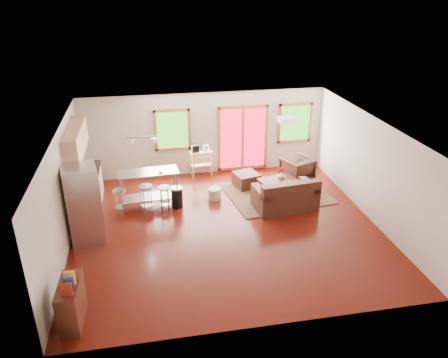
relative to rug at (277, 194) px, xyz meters
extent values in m
cube|color=#3A0A05|center=(-1.80, -1.52, -0.02)|extent=(7.50, 7.00, 0.02)
cube|color=silver|center=(-1.80, -1.52, 2.60)|extent=(7.50, 7.00, 0.02)
cube|color=beige|center=(-1.80, 1.99, 1.29)|extent=(7.50, 0.02, 2.60)
cube|color=beige|center=(-5.56, -1.52, 1.29)|extent=(0.02, 7.00, 2.60)
cube|color=beige|center=(1.96, -1.52, 1.29)|extent=(0.02, 7.00, 2.60)
cube|color=beige|center=(-1.80, -5.03, 1.29)|extent=(7.50, 0.02, 2.60)
cube|color=#275D15|center=(-2.80, 1.94, 1.49)|extent=(0.94, 0.02, 1.14)
cube|color=#A3522A|center=(-2.80, 1.94, 2.10)|extent=(1.10, 0.05, 0.08)
cube|color=#A3522A|center=(-2.80, 1.94, 0.88)|extent=(1.10, 0.05, 0.08)
cube|color=#A3522A|center=(-3.31, 1.94, 1.49)|extent=(0.08, 0.05, 1.30)
cube|color=#A3522A|center=(-2.29, 1.94, 1.49)|extent=(0.08, 0.05, 1.30)
cube|color=red|center=(-0.60, 1.94, 1.09)|extent=(1.44, 0.02, 1.94)
cube|color=#A3522A|center=(-0.60, 1.94, 2.10)|extent=(1.60, 0.05, 0.08)
cube|color=#A3522A|center=(-0.60, 1.94, 0.08)|extent=(1.60, 0.05, 0.08)
cube|color=#A3522A|center=(-1.36, 1.94, 1.09)|extent=(0.08, 0.05, 2.10)
cube|color=#A3522A|center=(0.16, 1.94, 1.09)|extent=(0.08, 0.05, 2.10)
cube|color=#A3522A|center=(-0.60, 1.94, 1.09)|extent=(0.08, 0.05, 1.94)
cube|color=#275D15|center=(1.10, 1.94, 1.49)|extent=(0.94, 0.02, 1.14)
cube|color=#A3522A|center=(1.10, 1.94, 2.10)|extent=(1.10, 0.05, 0.08)
cube|color=#A3522A|center=(1.10, 1.94, 0.88)|extent=(1.10, 0.05, 0.08)
cube|color=#A3522A|center=(0.59, 1.94, 1.49)|extent=(0.08, 0.05, 1.30)
cube|color=#A3522A|center=(1.61, 1.94, 1.49)|extent=(0.08, 0.05, 1.30)
cube|color=#4D623A|center=(0.00, 0.00, 0.00)|extent=(3.06, 2.52, 0.03)
cube|color=black|center=(-0.04, -0.78, 0.22)|extent=(1.73, 1.10, 0.46)
cube|color=black|center=(0.00, -1.13, 0.65)|extent=(1.65, 0.40, 0.42)
cube|color=black|center=(-0.75, -0.85, 0.53)|extent=(0.32, 0.95, 0.17)
cube|color=black|center=(0.66, -0.70, 0.53)|extent=(0.32, 0.95, 0.17)
cube|color=black|center=(-0.41, -0.76, 0.51)|extent=(0.74, 0.67, 0.13)
cube|color=black|center=(0.31, -0.68, 0.51)|extent=(0.74, 0.67, 0.13)
cube|color=#3A170E|center=(0.03, 0.12, 0.39)|extent=(1.20, 0.90, 0.04)
cube|color=#3A170E|center=(-0.34, -0.23, 0.18)|extent=(0.08, 0.08, 0.39)
cube|color=#3A170E|center=(0.53, 0.00, 0.18)|extent=(0.08, 0.08, 0.39)
cube|color=#3A170E|center=(-0.46, 0.23, 0.18)|extent=(0.08, 0.08, 0.39)
cube|color=#3A170E|center=(0.41, 0.46, 0.18)|extent=(0.08, 0.08, 0.39)
imported|color=black|center=(0.84, 0.80, 0.41)|extent=(1.05, 1.03, 0.84)
cube|color=black|center=(-0.77, 0.69, 0.21)|extent=(0.80, 0.80, 0.44)
cylinder|color=beige|center=(-1.83, 0.08, 0.15)|extent=(0.46, 0.46, 0.32)
imported|color=silver|center=(0.16, 0.22, 0.49)|extent=(0.25, 0.26, 0.20)
sphere|color=#D20000|center=(0.20, 0.23, 0.65)|extent=(0.09, 0.09, 0.08)
sphere|color=#D20000|center=(0.12, 0.21, 0.67)|extent=(0.09, 0.09, 0.08)
sphere|color=#D20000|center=(0.17, 0.26, 0.69)|extent=(0.09, 0.09, 0.08)
imported|color=maroon|center=(0.29, 0.10, 0.53)|extent=(0.22, 0.08, 0.29)
cube|color=tan|center=(-5.25, 0.18, 0.44)|extent=(0.60, 2.20, 0.90)
cube|color=black|center=(-5.25, 0.18, 0.91)|extent=(0.64, 2.24, 0.04)
cube|color=tan|center=(-5.37, 0.18, 1.94)|extent=(0.36, 2.20, 0.70)
cylinder|color=#B7BABC|center=(-5.25, -0.32, 1.02)|extent=(0.12, 0.12, 0.18)
cube|color=black|center=(-5.25, 0.58, 1.03)|extent=(0.22, 0.18, 0.20)
cube|color=#B7BABC|center=(-5.15, -1.44, 0.92)|extent=(0.87, 0.86, 1.88)
cube|color=gray|center=(-4.80, -1.37, 0.92)|extent=(0.15, 0.68, 1.84)
cylinder|color=gray|center=(-4.73, -1.59, 1.08)|extent=(0.03, 0.03, 1.25)
cylinder|color=gray|center=(-4.82, -1.14, 1.08)|extent=(0.03, 0.03, 1.25)
cube|color=#B7BABC|center=(-3.63, 0.01, 0.98)|extent=(1.65, 0.76, 0.04)
cube|color=gray|center=(-3.63, 0.01, 0.25)|extent=(1.54, 0.67, 0.03)
cylinder|color=gray|center=(-4.34, -0.29, 0.47)|extent=(0.05, 0.05, 0.97)
cylinder|color=gray|center=(-2.89, -0.18, 0.47)|extent=(0.05, 0.05, 0.97)
cylinder|color=gray|center=(-4.38, 0.20, 0.47)|extent=(0.05, 0.05, 0.97)
cylinder|color=gray|center=(-2.93, 0.31, 0.47)|extent=(0.05, 0.05, 0.97)
imported|color=silver|center=(-3.31, -0.15, 0.99)|extent=(0.13, 0.11, 0.11)
cylinder|color=#B7BABC|center=(-4.41, -0.33, 0.67)|extent=(0.38, 0.38, 0.04)
cylinder|color=gray|center=(-4.31, -0.25, 0.32)|extent=(0.03, 0.03, 0.67)
cylinder|color=gray|center=(-4.49, -0.23, 0.32)|extent=(0.03, 0.03, 0.67)
cylinder|color=gray|center=(-4.51, -0.41, 0.32)|extent=(0.03, 0.03, 0.67)
cylinder|color=gray|center=(-4.33, -0.43, 0.32)|extent=(0.03, 0.03, 0.67)
cylinder|color=gray|center=(-4.41, -0.33, 0.20)|extent=(0.34, 0.34, 0.01)
cylinder|color=#B7BABC|center=(-3.73, -0.39, 0.75)|extent=(0.48, 0.48, 0.04)
cylinder|color=gray|center=(-3.67, -0.26, 0.36)|extent=(0.03, 0.03, 0.74)
cylinder|color=gray|center=(-3.86, -0.33, 0.36)|extent=(0.03, 0.03, 0.74)
cylinder|color=gray|center=(-3.79, -0.52, 0.36)|extent=(0.03, 0.03, 0.74)
cylinder|color=gray|center=(-3.60, -0.44, 0.36)|extent=(0.03, 0.03, 0.74)
cylinder|color=gray|center=(-3.73, -0.39, 0.23)|extent=(0.44, 0.44, 0.02)
cylinder|color=#B7BABC|center=(-3.25, -0.37, 0.67)|extent=(0.38, 0.38, 0.04)
cylinder|color=gray|center=(-3.14, -0.30, 0.32)|extent=(0.03, 0.03, 0.67)
cylinder|color=gray|center=(-3.32, -0.27, 0.32)|extent=(0.03, 0.03, 0.67)
cylinder|color=gray|center=(-3.35, -0.45, 0.32)|extent=(0.03, 0.03, 0.67)
cylinder|color=gray|center=(-3.17, -0.48, 0.32)|extent=(0.03, 0.03, 0.67)
cylinder|color=gray|center=(-3.25, -0.37, 0.20)|extent=(0.34, 0.34, 0.01)
cylinder|color=black|center=(-2.91, -0.20, 0.26)|extent=(0.39, 0.39, 0.54)
cylinder|color=#B7BABC|center=(-2.91, -0.20, 0.55)|extent=(0.40, 0.40, 0.05)
cube|color=tan|center=(-1.98, 1.76, 0.80)|extent=(0.74, 0.53, 0.04)
cube|color=tan|center=(-1.98, 1.76, 0.38)|extent=(0.69, 0.49, 0.03)
cube|color=tan|center=(-2.25, 1.55, 0.40)|extent=(0.04, 0.04, 0.82)
cube|color=tan|center=(-1.67, 1.63, 0.40)|extent=(0.04, 0.04, 0.82)
cube|color=tan|center=(-2.29, 1.90, 0.40)|extent=(0.04, 0.04, 0.82)
cube|color=tan|center=(-1.71, 1.98, 0.40)|extent=(0.04, 0.04, 0.82)
cube|color=black|center=(-2.15, 1.74, 0.92)|extent=(0.24, 0.22, 0.21)
cylinder|color=#B7BABC|center=(-1.81, 1.79, 0.90)|extent=(0.18, 0.18, 0.18)
cube|color=#3A170E|center=(-5.15, -4.25, 0.40)|extent=(0.40, 0.94, 0.82)
cube|color=maroon|center=(-5.12, -4.56, 0.93)|extent=(0.19, 0.06, 0.25)
cube|color=navy|center=(-5.11, -4.40, 0.92)|extent=(0.19, 0.06, 0.23)
cube|color=tan|center=(-5.10, -4.25, 0.94)|extent=(0.19, 0.06, 0.27)
cube|color=maroon|center=(-5.10, -4.10, 0.91)|extent=(0.19, 0.06, 0.21)
cube|color=white|center=(-0.20, -0.92, 2.52)|extent=(0.35, 0.35, 0.12)
cylinder|color=gray|center=(-3.70, -0.02, 2.29)|extent=(0.02, 0.02, 0.60)
cube|color=gray|center=(-3.70, -0.02, 1.99)|extent=(0.80, 0.04, 0.03)
cone|color=#B7BABC|center=(-4.00, -0.02, 1.87)|extent=(0.18, 0.18, 0.14)
cone|color=#B7BABC|center=(-3.40, -0.02, 1.87)|extent=(0.18, 0.18, 0.14)
camera|label=1|loc=(-3.61, -10.80, 5.66)|focal=35.00mm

